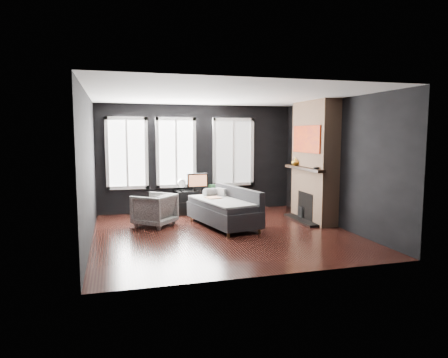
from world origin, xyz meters
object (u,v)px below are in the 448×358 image
object	(u,v)px
mantel_vase	(295,162)
media_console	(207,201)
armchair	(154,208)
monitor	(198,181)
sofa	(223,207)
book	(229,184)
mug	(226,187)

from	to	relation	value
mantel_vase	media_console	bearing A→B (deg)	147.25
media_console	mantel_vase	world-z (taller)	mantel_vase
armchair	monitor	world-z (taller)	monitor
monitor	mantel_vase	distance (m)	2.46
armchair	media_console	world-z (taller)	armchair
media_console	mantel_vase	bearing A→B (deg)	-39.06
sofa	book	bearing A→B (deg)	57.11
monitor	armchair	bearing A→B (deg)	-138.45
armchair	book	size ratio (longest dim) A/B	3.55
media_console	mug	bearing A→B (deg)	-9.82
mug	mantel_vase	xyz separation A→B (m)	(1.36, -1.16, 0.69)
sofa	monitor	bearing A→B (deg)	84.81
book	mantel_vase	bearing A→B (deg)	-47.12
monitor	mantel_vase	xyz separation A→B (m)	(2.11, -1.15, 0.51)
book	mantel_vase	xyz separation A→B (m)	(1.24, -1.33, 0.64)
sofa	mantel_vase	size ratio (longest dim) A/B	9.91
book	media_console	bearing A→B (deg)	-166.88
sofa	mantel_vase	world-z (taller)	mantel_vase
mug	book	distance (m)	0.22
armchair	book	bearing A→B (deg)	163.91
armchair	mug	world-z (taller)	armchair
book	mantel_vase	size ratio (longest dim) A/B	1.12
armchair	monitor	size ratio (longest dim) A/B	1.44
mug	mantel_vase	distance (m)	1.92
monitor	mantel_vase	bearing A→B (deg)	-31.72
mantel_vase	book	bearing A→B (deg)	132.88
media_console	mug	distance (m)	0.60
media_console	monitor	xyz separation A→B (m)	(-0.26, -0.04, 0.52)
book	armchair	bearing A→B (deg)	-146.48
armchair	mantel_vase	distance (m)	3.43
armchair	book	xyz separation A→B (m)	(2.06, 1.37, 0.30)
monitor	mantel_vase	size ratio (longest dim) A/B	2.75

